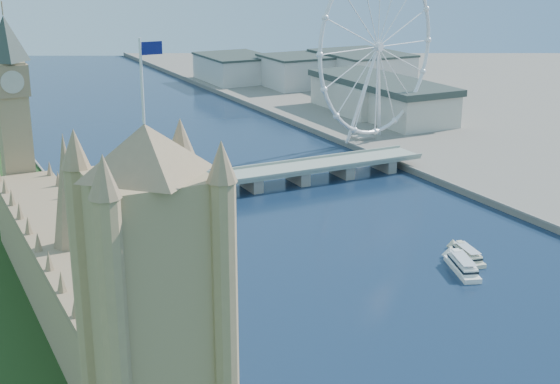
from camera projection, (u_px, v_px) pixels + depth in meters
victoria_tower at (155, 336)px, 159.77m from camera, size 28.16×28.16×112.00m
parliament_range at (75, 285)px, 271.37m from camera, size 24.00×200.00×70.00m
big_ben at (12, 98)px, 348.96m from camera, size 20.02×20.02×110.00m
westminster_bridge at (251, 178)px, 440.92m from camera, size 220.00×22.00×9.50m
london_eye at (378, 48)px, 521.57m from camera, size 113.60×39.12×124.30m
county_hall at (380, 118)px, 629.24m from camera, size 54.00×144.00×35.00m
city_skyline at (166, 86)px, 676.13m from camera, size 505.00×280.00×32.00m
tour_boat_near at (462, 271)px, 329.92m from camera, size 17.65×31.00×6.67m
tour_boat_far at (467, 259)px, 343.03m from camera, size 12.45×27.28×5.81m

